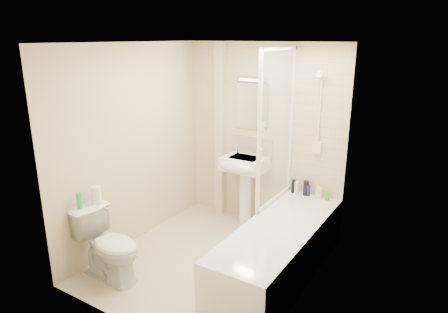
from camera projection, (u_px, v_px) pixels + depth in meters
The scene contains 26 objects.
floor at pixel (211, 261), 4.55m from camera, with size 2.50×2.50×0.00m, color beige.
wall_back at pixel (263, 137), 5.22m from camera, with size 2.20×0.02×2.40m, color beige.
wall_left at pixel (133, 146), 4.76m from camera, with size 0.02×2.50×2.40m, color beige.
wall_right at pixel (309, 180), 3.64m from camera, with size 0.02×2.50×2.40m, color beige.
ceiling at pixel (208, 43), 3.85m from camera, with size 2.20×2.50×0.02m, color white.
tile_back at pixel (319, 127), 4.76m from camera, with size 0.70×0.01×1.75m, color beige.
tile_right at pixel (317, 151), 3.75m from camera, with size 0.01×2.10×1.75m, color beige.
pipe_boxing at pixel (220, 132), 5.48m from camera, with size 0.12×0.12×2.40m, color beige.
splashback at pixel (252, 148), 5.33m from camera, with size 0.60×0.01×0.30m, color beige.
mirror at pixel (253, 107), 5.17m from camera, with size 0.46×0.01×0.60m, color white.
strip_light at pixel (253, 78), 5.05m from camera, with size 0.42×0.07×0.07m, color silver.
bathtub at pixel (279, 249), 4.25m from camera, with size 0.70×2.10×0.55m.
shower_screen at pixel (277, 128), 4.57m from camera, with size 0.04×0.92×1.80m.
shower_fixture at pixel (318, 117), 4.69m from camera, with size 0.10×0.16×0.99m.
pedestal_sink at pixel (243, 172), 5.23m from camera, with size 0.56×0.50×1.07m.
bottle_black_a at pixel (293, 186), 5.05m from camera, with size 0.05×0.05×0.17m, color black.
bottle_white_a at pixel (297, 188), 5.04m from camera, with size 0.06×0.06×0.15m, color white.
bottle_black_b at pixel (306, 188), 4.97m from camera, with size 0.07×0.07×0.19m, color black.
bottle_blue at pixel (308, 191), 4.96m from camera, with size 0.05×0.05×0.13m, color navy.
bottle_cream at pixel (318, 192), 4.89m from camera, with size 0.05×0.05×0.15m, color beige.
bottle_white_b at pixel (320, 193), 4.88m from camera, with size 0.05×0.05×0.14m, color silver.
bottle_green at pixel (327, 196), 4.84m from camera, with size 0.06×0.06×0.10m, color green.
toilet at pixel (109, 245), 4.15m from camera, with size 0.77×0.47×0.76m, color white.
toilet_roll_lower at pixel (96, 198), 4.23m from camera, with size 0.11×0.11×0.11m, color white.
toilet_roll_upper at pixel (96, 191), 4.17m from camera, with size 0.11×0.11×0.09m, color white.
green_bottle at pixel (79, 201), 4.08m from camera, with size 0.06×0.06×0.17m, color green.
Camera 1 is at (2.25, -3.32, 2.46)m, focal length 32.00 mm.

